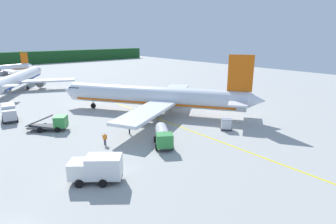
# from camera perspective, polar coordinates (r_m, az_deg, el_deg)

# --- Properties ---
(airliner_foreground) EXTENTS (30.96, 36.32, 11.90)m
(airliner_foreground) POSITION_cam_1_polar(r_m,az_deg,el_deg) (53.64, -2.59, 3.23)
(airliner_foreground) COLOR silver
(airliner_foreground) RESTS_ON ground
(airliner_mid_apron) EXTENTS (29.22, 34.45, 10.88)m
(airliner_mid_apron) POSITION_cam_1_polar(r_m,az_deg,el_deg) (89.69, -29.02, 6.16)
(airliner_mid_apron) COLOR white
(airliner_mid_apron) RESTS_ON ground
(airliner_distant) EXTENTS (18.52, 16.78, 6.54)m
(airliner_distant) POSITION_cam_1_polar(r_m,az_deg,el_deg) (192.11, -26.93, 10.17)
(airliner_distant) COLOR white
(airliner_distant) RESTS_ON ground
(service_truck_fuel) EXTENTS (2.93, 5.62, 2.90)m
(service_truck_fuel) POSITION_cam_1_polar(r_m,az_deg,el_deg) (57.33, -30.58, -0.02)
(service_truck_fuel) COLOR silver
(service_truck_fuel) RESTS_ON ground
(service_truck_baggage) EXTENTS (5.63, 5.11, 2.95)m
(service_truck_baggage) POSITION_cam_1_polar(r_m,az_deg,el_deg) (29.95, -14.81, -11.40)
(service_truck_baggage) COLOR white
(service_truck_baggage) RESTS_ON ground
(service_truck_catering) EXTENTS (4.98, 6.25, 2.40)m
(service_truck_catering) POSITION_cam_1_polar(r_m,az_deg,el_deg) (38.39, -1.06, -5.02)
(service_truck_catering) COLOR #338C3F
(service_truck_catering) RESTS_ON ground
(service_truck_pushback) EXTENTS (6.20, 5.37, 2.64)m
(service_truck_pushback) POSITION_cam_1_polar(r_m,az_deg,el_deg) (48.09, -22.88, -2.24)
(service_truck_pushback) COLOR #338C3F
(service_truck_pushback) RESTS_ON ground
(cargo_container_near) EXTENTS (2.44, 2.44, 2.10)m
(cargo_container_near) POSITION_cam_1_polar(r_m,az_deg,el_deg) (45.65, 12.20, -2.49)
(cargo_container_near) COLOR #333338
(cargo_container_near) RESTS_ON ground
(crew_marshaller) EXTENTS (0.54, 0.44, 1.72)m
(crew_marshaller) POSITION_cam_1_polar(r_m,az_deg,el_deg) (39.58, -13.21, -5.39)
(crew_marshaller) COLOR #191E33
(crew_marshaller) RESTS_ON ground
(crew_loader_left) EXTENTS (0.23, 0.63, 1.74)m
(crew_loader_left) POSITION_cam_1_polar(r_m,az_deg,el_deg) (43.11, -8.18, -3.33)
(crew_loader_left) COLOR #191E33
(crew_loader_left) RESTS_ON ground
(apron_guide_line) EXTENTS (0.30, 60.00, 0.01)m
(apron_guide_line) POSITION_cam_1_polar(r_m,az_deg,el_deg) (49.90, -1.18, -1.75)
(apron_guide_line) COLOR yellow
(apron_guide_line) RESTS_ON ground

